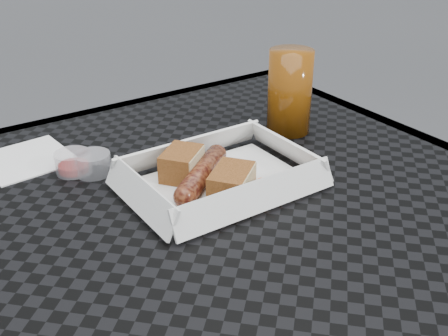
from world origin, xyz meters
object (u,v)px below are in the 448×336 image
object	(u,v)px
drink_glass	(290,92)
food_tray	(220,184)
bratwurst	(202,174)
patio_table	(218,250)

from	to	relation	value
drink_glass	food_tray	bearing A→B (deg)	-155.09
bratwurst	drink_glass	world-z (taller)	drink_glass
food_tray	bratwurst	xyz separation A→B (m)	(-0.02, 0.01, 0.02)
food_tray	bratwurst	bearing A→B (deg)	153.24
food_tray	bratwurst	size ratio (longest dim) A/B	1.73
patio_table	food_tray	xyz separation A→B (m)	(0.03, 0.04, 0.08)
patio_table	bratwurst	distance (m)	0.10
patio_table	drink_glass	bearing A→B (deg)	29.48
patio_table	food_tray	size ratio (longest dim) A/B	3.64
patio_table	food_tray	distance (m)	0.09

